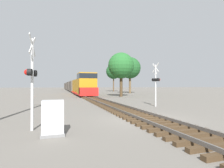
{
  "coord_description": "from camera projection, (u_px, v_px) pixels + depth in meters",
  "views": [
    {
      "loc": [
        -4.99,
        -9.42,
        2.02
      ],
      "look_at": [
        0.41,
        8.01,
        2.2
      ],
      "focal_mm": 28.0,
      "sensor_mm": 36.0,
      "label": 1
    }
  ],
  "objects": [
    {
      "name": "tree_deep_background",
      "position": [
        114.0,
        72.0,
        61.75
      ],
      "size": [
        5.28,
        5.28,
        9.71
      ],
      "color": "brown",
      "rests_on": "ground"
    },
    {
      "name": "ground_plane",
      "position": [
        145.0,
        119.0,
        10.46
      ],
      "size": [
        400.0,
        400.0,
        0.0
      ],
      "primitive_type": "plane",
      "color": "#666059"
    },
    {
      "name": "tree_mid_background",
      "position": [
        130.0,
        68.0,
        47.32
      ],
      "size": [
        5.8,
        5.8,
        9.76
      ],
      "color": "brown",
      "rests_on": "ground"
    },
    {
      "name": "crossing_signal_near",
      "position": [
        32.0,
        76.0,
        7.86
      ],
      "size": [
        0.45,
        1.01,
        4.31
      ],
      "rotation": [
        0.0,
        0.0,
        -1.72
      ],
      "color": "silver",
      "rests_on": "ground"
    },
    {
      "name": "relay_cabinet",
      "position": [
        53.0,
        118.0,
        7.02
      ],
      "size": [
        0.92,
        0.66,
        1.43
      ],
      "color": "slate",
      "rests_on": "ground"
    },
    {
      "name": "freight_train",
      "position": [
        72.0,
        86.0,
        65.78
      ],
      "size": [
        3.16,
        79.68,
        4.33
      ],
      "color": "#B77A14",
      "rests_on": "ground"
    },
    {
      "name": "tree_far_right",
      "position": [
        121.0,
        66.0,
        32.09
      ],
      "size": [
        4.78,
        4.78,
        8.11
      ],
      "color": "#473521",
      "rests_on": "ground"
    },
    {
      "name": "rail_track_bed",
      "position": [
        145.0,
        117.0,
        10.46
      ],
      "size": [
        2.6,
        160.0,
        0.31
      ],
      "color": "#42301E",
      "rests_on": "ground"
    },
    {
      "name": "crossing_signal_far",
      "position": [
        156.0,
        81.0,
        16.95
      ],
      "size": [
        0.45,
        1.01,
        4.23
      ],
      "rotation": [
        0.0,
        0.0,
        1.73
      ],
      "color": "silver",
      "rests_on": "ground"
    }
  ]
}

